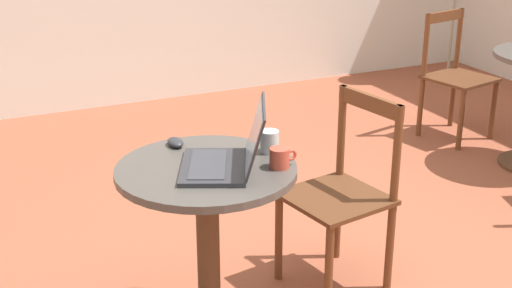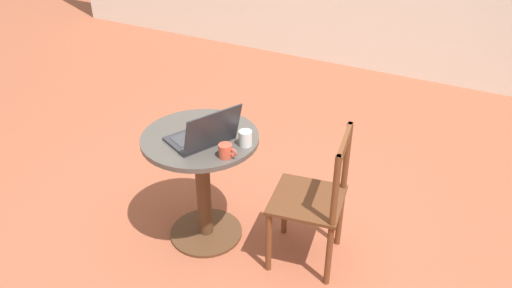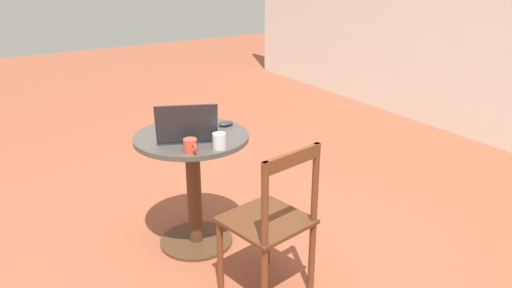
{
  "view_description": "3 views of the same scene",
  "coord_description": "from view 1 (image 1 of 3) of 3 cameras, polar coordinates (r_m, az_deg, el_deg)",
  "views": [
    {
      "loc": [
        -1.53,
        -2.3,
        1.77
      ],
      "look_at": [
        -0.36,
        0.24,
        0.7
      ],
      "focal_mm": 50.0,
      "sensor_mm": 36.0,
      "label": 1
    },
    {
      "loc": [
        0.8,
        -2.02,
        2.19
      ],
      "look_at": [
        -0.47,
        0.34,
        0.57
      ],
      "focal_mm": 35.0,
      "sensor_mm": 36.0,
      "label": 2
    },
    {
      "loc": [
        1.9,
        -1.15,
        1.76
      ],
      "look_at": [
        -0.47,
        0.36,
        0.67
      ],
      "focal_mm": 35.0,
      "sensor_mm": 36.0,
      "label": 3
    }
  ],
  "objects": [
    {
      "name": "chair_mid_back",
      "position": [
        5.18,
        15.62,
        5.22
      ],
      "size": [
        0.48,
        0.48,
        0.87
      ],
      "color": "brown",
      "rests_on": "ground_plane"
    },
    {
      "name": "mug",
      "position": [
        2.65,
        1.94,
        -1.11
      ],
      "size": [
        0.11,
        0.07,
        0.08
      ],
      "color": "#C64C38",
      "rests_on": "cafe_table_near"
    },
    {
      "name": "mouse",
      "position": [
        2.89,
        -6.47,
        0.14
      ],
      "size": [
        0.06,
        0.1,
        0.03
      ],
      "color": "#2D2D33",
      "rests_on": "cafe_table_near"
    },
    {
      "name": "drinking_glass",
      "position": [
        2.8,
        1.09,
        0.2
      ],
      "size": [
        0.07,
        0.07,
        0.09
      ],
      "color": "silver",
      "rests_on": "cafe_table_near"
    },
    {
      "name": "chair_near_right",
      "position": [
        3.18,
        6.97,
        -4.05
      ],
      "size": [
        0.47,
        0.47,
        0.87
      ],
      "color": "brown",
      "rests_on": "ground_plane"
    },
    {
      "name": "cafe_table_near",
      "position": [
        2.78,
        -3.9,
        -6.14
      ],
      "size": [
        0.69,
        0.69,
        0.74
      ],
      "color": "#51331E",
      "rests_on": "ground_plane"
    },
    {
      "name": "laptop",
      "position": [
        2.64,
        -2.34,
        -1.0
      ],
      "size": [
        0.43,
        0.44,
        0.25
      ],
      "color": "#2D2D33",
      "rests_on": "cafe_table_near"
    }
  ]
}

